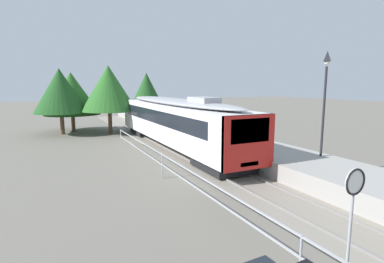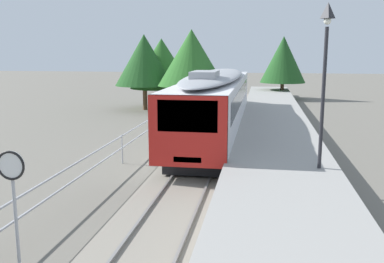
{
  "view_description": "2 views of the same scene",
  "coord_description": "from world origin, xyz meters",
  "views": [
    {
      "loc": [
        -8.3,
        7.39,
        4.58
      ],
      "look_at": [
        -1.0,
        22.36,
        2.0
      ],
      "focal_mm": 28.19,
      "sensor_mm": 36.0,
      "label": 1
    },
    {
      "loc": [
        2.54,
        3.99,
        4.73
      ],
      "look_at": [
        0.0,
        19.36,
        1.8
      ],
      "focal_mm": 39.85,
      "sensor_mm": 36.0,
      "label": 2
    }
  ],
  "objects": [
    {
      "name": "ground_plane",
      "position": [
        -3.0,
        22.0,
        0.0
      ],
      "size": [
        160.0,
        160.0,
        0.0
      ],
      "primitive_type": "plane",
      "color": "#6B665B"
    },
    {
      "name": "track_rails",
      "position": [
        0.0,
        22.0,
        0.03
      ],
      "size": [
        3.2,
        60.0,
        0.14
      ],
      "color": "gray",
      "rests_on": "ground"
    },
    {
      "name": "commuter_train",
      "position": [
        0.0,
        27.26,
        2.14
      ],
      "size": [
        2.82,
        18.02,
        3.74
      ],
      "color": "silver",
      "rests_on": "track_rails"
    },
    {
      "name": "station_platform",
      "position": [
        3.25,
        22.0,
        0.45
      ],
      "size": [
        3.9,
        60.0,
        0.9
      ],
      "primitive_type": "cube",
      "color": "#999691",
      "rests_on": "ground"
    },
    {
      "name": "platform_lamp_mid_platform",
      "position": [
        4.49,
        18.25,
        4.62
      ],
      "size": [
        0.34,
        0.34,
        5.35
      ],
      "color": "#232328",
      "rests_on": "station_platform"
    },
    {
      "name": "speed_limit_sign",
      "position": [
        -2.36,
        11.49,
        2.12
      ],
      "size": [
        0.61,
        0.1,
        2.81
      ],
      "color": "#9EA0A5",
      "rests_on": "ground"
    },
    {
      "name": "carpark_fence",
      "position": [
        -3.3,
        12.0,
        0.91
      ],
      "size": [
        0.06,
        36.06,
        1.25
      ],
      "color": "#9EA0A5",
      "rests_on": "ground"
    },
    {
      "name": "tree_behind_carpark",
      "position": [
        -5.9,
        39.31,
        3.74
      ],
      "size": [
        5.36,
        5.36,
        5.82
      ],
      "color": "brown",
      "rests_on": "ground"
    },
    {
      "name": "tree_behind_station_far",
      "position": [
        4.5,
        48.05,
        3.94
      ],
      "size": [
        4.52,
        4.52,
        6.25
      ],
      "color": "brown",
      "rests_on": "ground"
    },
    {
      "name": "tree_distant_left",
      "position": [
        -2.85,
        36.32,
        4.26
      ],
      "size": [
        5.16,
        5.16,
        6.4
      ],
      "color": "brown",
      "rests_on": "ground"
    },
    {
      "name": "tree_distant_centre",
      "position": [
        -6.97,
        37.82,
        4.05
      ],
      "size": [
        4.79,
        4.79,
        6.1
      ],
      "color": "brown",
      "rests_on": "ground"
    }
  ]
}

